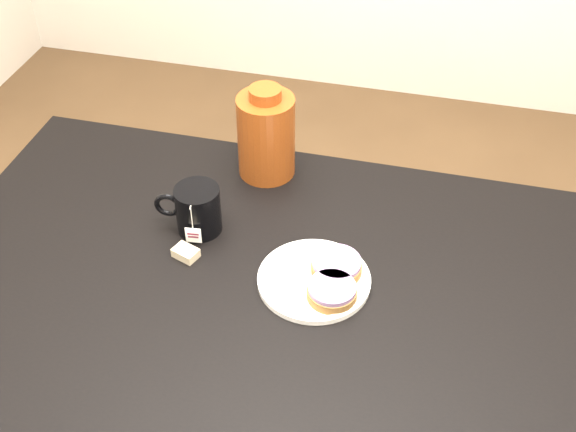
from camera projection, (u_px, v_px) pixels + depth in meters
The scene contains 7 objects.
table at pixel (297, 341), 1.29m from camera, with size 1.40×0.90×0.75m.
plate at pixel (314, 279), 1.28m from camera, with size 0.20×0.20×0.02m.
bagel_back at pixel (336, 266), 1.29m from camera, with size 0.13×0.13×0.03m.
bagel_front at pixel (332, 291), 1.24m from camera, with size 0.12×0.12×0.03m.
mug at pixel (197, 209), 1.37m from camera, with size 0.13×0.10×0.10m.
teabag_pouch at pixel (186, 253), 1.33m from camera, with size 0.04×0.03×0.02m, color #C6B793.
bagel_package at pixel (266, 135), 1.47m from camera, with size 0.15×0.15×0.20m.
Camera 1 is at (0.18, -0.81, 1.69)m, focal length 45.00 mm.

